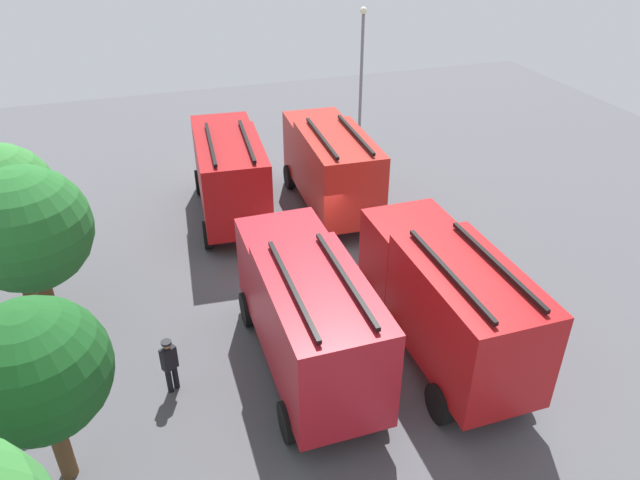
% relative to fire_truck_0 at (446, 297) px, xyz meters
% --- Properties ---
extents(ground_plane, '(48.08, 48.08, 0.00)m').
position_rel_fire_truck_0_xyz_m(ground_plane, '(5.30, 2.04, -2.15)').
color(ground_plane, '#4C4C51').
extents(fire_truck_0, '(7.20, 2.76, 3.88)m').
position_rel_fire_truck_0_xyz_m(fire_truck_0, '(0.00, 0.00, 0.00)').
color(fire_truck_0, '#AC1416').
rests_on(fire_truck_0, ground).
extents(fire_truck_1, '(7.31, 3.03, 3.88)m').
position_rel_fire_truck_0_xyz_m(fire_truck_1, '(9.81, 0.09, 0.00)').
color(fire_truck_1, '#AB221B').
rests_on(fire_truck_1, ground).
extents(fire_truck_2, '(7.20, 2.75, 3.88)m').
position_rel_fire_truck_0_xyz_m(fire_truck_2, '(0.65, 3.95, 0.00)').
color(fire_truck_2, '#AE1822').
rests_on(fire_truck_2, ground).
extents(fire_truck_3, '(7.37, 3.21, 3.88)m').
position_rel_fire_truck_0_xyz_m(fire_truck_3, '(10.52, 4.26, 0.00)').
color(fire_truck_3, maroon).
rests_on(fire_truck_3, ground).
extents(firefighter_0, '(0.42, 0.48, 1.75)m').
position_rel_fire_truck_0_xyz_m(firefighter_0, '(1.04, 7.80, -1.17)').
color(firefighter_0, black).
rests_on(firefighter_0, ground).
extents(firefighter_1, '(0.30, 0.45, 1.61)m').
position_rel_fire_truck_0_xyz_m(firefighter_1, '(16.41, -2.90, -1.26)').
color(firefighter_1, black).
rests_on(firefighter_1, ground).
extents(tree_1, '(3.22, 3.22, 4.99)m').
position_rel_fire_truck_0_xyz_m(tree_1, '(-1.01, 10.50, 1.20)').
color(tree_1, brown).
rests_on(tree_1, ground).
extents(tree_2, '(3.68, 3.68, 5.70)m').
position_rel_fire_truck_0_xyz_m(tree_2, '(4.62, 11.06, 1.68)').
color(tree_2, brown).
rests_on(tree_2, ground).
extents(tree_3, '(3.58, 3.58, 5.55)m').
position_rel_fire_truck_0_xyz_m(tree_3, '(7.08, 12.05, 1.58)').
color(tree_3, brown).
rests_on(tree_3, ground).
extents(traffic_cone_0, '(0.47, 0.47, 0.68)m').
position_rel_fire_truck_0_xyz_m(traffic_cone_0, '(1.92, 1.99, -1.81)').
color(traffic_cone_0, '#F2600C').
rests_on(traffic_cone_0, ground).
extents(lamppost, '(0.36, 0.36, 7.08)m').
position_rel_fire_truck_0_xyz_m(lamppost, '(16.77, -4.00, 1.96)').
color(lamppost, slate).
rests_on(lamppost, ground).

